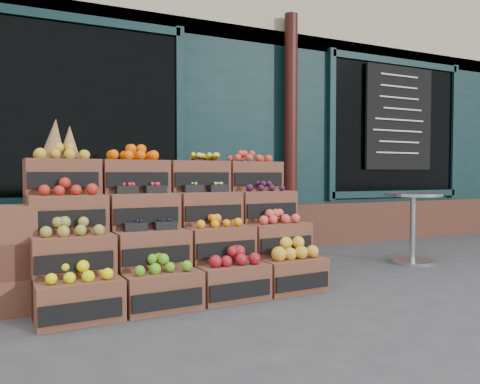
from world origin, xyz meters
name	(u,v)px	position (x,y,z in m)	size (l,w,h in m)	color
ground	(295,291)	(0.00, 0.00, 0.00)	(60.00, 60.00, 0.00)	#3D3D40
shop_facade	(149,100)	(0.00, 5.11, 2.40)	(12.00, 6.24, 4.80)	black
crate_display	(174,239)	(-0.94, 0.48, 0.46)	(2.43, 1.29, 1.48)	brown
bistro_table	(413,220)	(1.92, 0.54, 0.50)	(0.64, 0.64, 0.81)	silver
shopkeeper	(51,173)	(-1.81, 2.99, 1.04)	(0.76, 0.50, 2.07)	#195823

